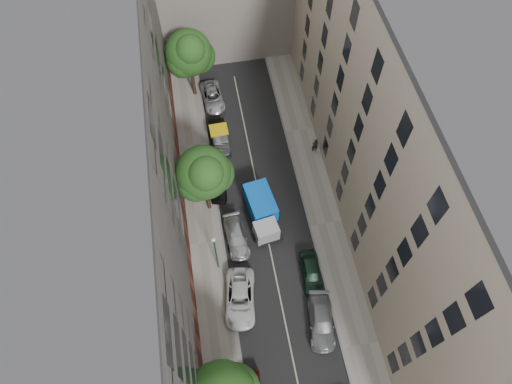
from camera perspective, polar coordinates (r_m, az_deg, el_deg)
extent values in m
plane|color=#4C4C49|center=(41.57, 1.35, -5.16)|extent=(120.00, 120.00, 0.00)
cube|color=black|center=(41.56, 1.35, -5.16)|extent=(8.00, 44.00, 0.02)
cube|color=gray|center=(41.33, -6.21, -6.28)|extent=(3.00, 44.00, 0.15)
cube|color=gray|center=(42.40, 8.69, -3.90)|extent=(3.00, 44.00, 0.15)
cube|color=#4A4745|center=(33.31, -17.22, -0.49)|extent=(8.00, 44.00, 20.00)
cube|color=tan|center=(35.89, 19.27, 4.79)|extent=(8.00, 44.00, 20.00)
cube|color=black|center=(41.69, 0.77, -3.09)|extent=(2.92, 5.71, 0.30)
cube|color=#AEB1B3|center=(40.04, 1.28, -4.89)|extent=(2.24, 1.90, 1.72)
cube|color=#0D6FFF|center=(41.19, 0.56, -1.30)|extent=(2.75, 3.93, 1.82)
cylinder|color=black|center=(40.90, -0.08, -5.73)|extent=(0.28, 0.85, 0.85)
cylinder|color=black|center=(41.08, 2.57, -5.30)|extent=(0.28, 0.85, 0.85)
cylinder|color=black|center=(42.49, -0.90, -1.47)|extent=(0.28, 0.85, 0.85)
cylinder|color=black|center=(42.66, 1.64, -1.08)|extent=(0.28, 0.85, 0.85)
imported|color=silver|center=(38.59, -2.01, -13.15)|extent=(3.21, 5.57, 1.46)
imported|color=#B6B6BB|center=(40.73, -2.48, -5.64)|extent=(2.08, 4.52, 1.28)
imported|color=black|center=(43.37, -4.62, 0.83)|extent=(2.16, 4.00, 1.29)
imported|color=black|center=(46.50, -4.59, 6.85)|extent=(1.75, 4.63, 1.51)
imported|color=silver|center=(50.20, -5.44, 11.76)|extent=(2.47, 4.74, 1.28)
imported|color=slate|center=(38.43, 8.17, -15.73)|extent=(2.65, 5.05, 1.40)
imported|color=black|center=(39.63, 6.93, -9.94)|extent=(1.90, 4.14, 1.37)
cylinder|color=#382619|center=(41.60, -6.01, -0.93)|extent=(0.36, 0.36, 2.86)
cylinder|color=#382619|center=(39.50, -6.33, 0.83)|extent=(0.24, 0.24, 2.04)
sphere|color=#22501A|center=(37.82, -6.62, 2.42)|extent=(4.62, 4.62, 4.62)
sphere|color=#22501A|center=(38.85, -5.23, 2.32)|extent=(3.46, 3.46, 3.46)
sphere|color=#22501A|center=(38.05, -7.49, 1.17)|extent=(3.23, 3.23, 3.23)
sphere|color=#22501A|center=(36.49, -6.33, 2.34)|extent=(3.00, 3.00, 3.00)
cylinder|color=#382619|center=(50.45, -7.80, 13.22)|extent=(0.36, 0.36, 2.78)
cylinder|color=#382619|center=(48.78, -8.14, 15.15)|extent=(0.24, 0.24, 1.98)
sphere|color=#22501A|center=(47.46, -8.44, 16.83)|extent=(4.67, 4.67, 4.67)
sphere|color=#22501A|center=(48.39, -7.24, 16.48)|extent=(3.50, 3.50, 3.50)
sphere|color=#22501A|center=(47.47, -9.15, 15.80)|extent=(3.27, 3.27, 3.27)
sphere|color=#22501A|center=(46.17, -8.25, 17.15)|extent=(3.03, 3.03, 3.03)
cylinder|color=#175328|center=(37.70, -5.00, -7.78)|extent=(0.14, 0.14, 5.51)
sphere|color=silver|center=(35.10, -5.35, -5.97)|extent=(0.36, 0.36, 0.36)
imported|color=black|center=(45.78, 7.39, 5.84)|extent=(0.67, 0.45, 1.78)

